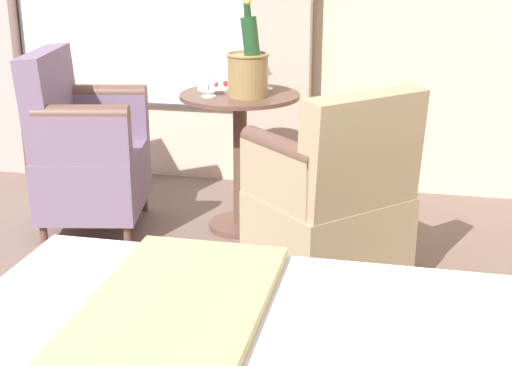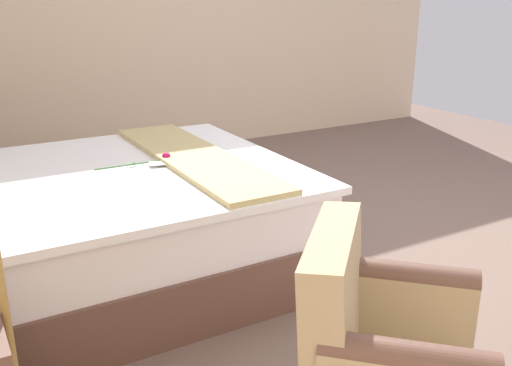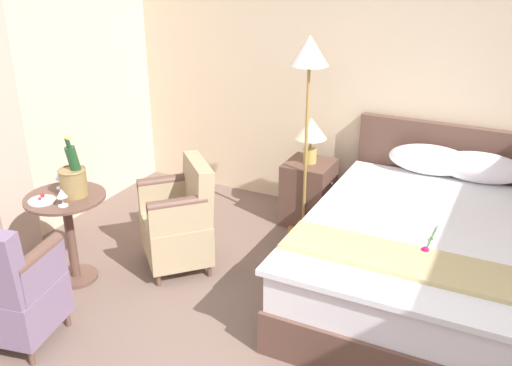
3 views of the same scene
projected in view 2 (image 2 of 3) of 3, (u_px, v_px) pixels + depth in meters
ground_plane at (386, 240)px, 3.71m from camera, size 7.36×7.36×0.00m
bed at (83, 227)px, 3.06m from camera, size 1.72×2.24×1.01m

